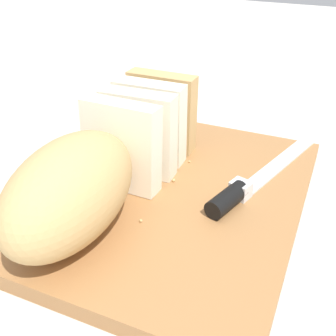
# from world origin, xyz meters

# --- Properties ---
(ground_plane) EXTENTS (3.00, 3.00, 0.00)m
(ground_plane) POSITION_xyz_m (0.00, 0.00, 0.00)
(ground_plane) COLOR beige
(cutting_board) EXTENTS (0.40, 0.32, 0.02)m
(cutting_board) POSITION_xyz_m (0.00, 0.00, 0.01)
(cutting_board) COLOR #9E6B3D
(cutting_board) RESTS_ON ground_plane
(bread_loaf) EXTENTS (0.33, 0.10, 0.11)m
(bread_loaf) POSITION_xyz_m (-0.06, 0.05, 0.07)
(bread_loaf) COLOR tan
(bread_loaf) RESTS_ON cutting_board
(bread_knife) EXTENTS (0.27, 0.10, 0.02)m
(bread_knife) POSITION_xyz_m (0.03, -0.09, 0.03)
(bread_knife) COLOR silver
(bread_knife) RESTS_ON cutting_board
(crumb_near_knife) EXTENTS (0.00, 0.00, 0.00)m
(crumb_near_knife) POSITION_xyz_m (0.02, 0.00, 0.02)
(crumb_near_knife) COLOR tan
(crumb_near_knife) RESTS_ON cutting_board
(crumb_near_loaf) EXTENTS (0.00, 0.00, 0.00)m
(crumb_near_loaf) POSITION_xyz_m (-0.07, 0.00, 0.02)
(crumb_near_loaf) COLOR tan
(crumb_near_loaf) RESTS_ON cutting_board
(crumb_stray_left) EXTENTS (0.00, 0.00, 0.00)m
(crumb_stray_left) POSITION_xyz_m (0.07, 0.00, 0.02)
(crumb_stray_left) COLOR tan
(crumb_stray_left) RESTS_ON cutting_board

